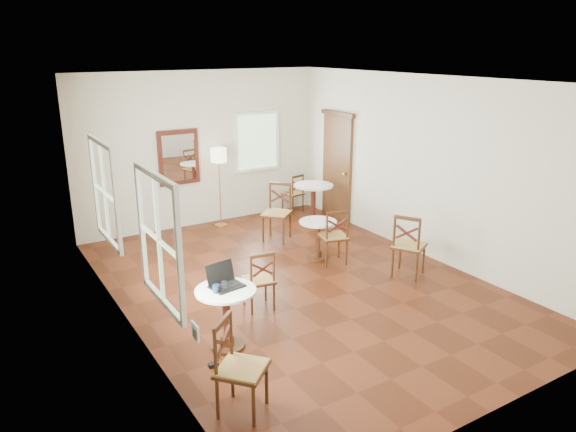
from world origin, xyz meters
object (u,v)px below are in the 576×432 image
Objects in this scene: chair_mid_a at (334,236)px; floor_lamp at (219,160)px; cafe_table_back at (313,200)px; laptop at (224,281)px; cafe_table_near at (226,312)px; chair_near_a at (259,280)px; chair_back_b at (277,212)px; chair_back_a at (293,193)px; water_glass at (224,286)px; chair_mid_b at (409,245)px; navy_mug at (217,289)px; power_adapter at (213,365)px; chair_near_b at (239,367)px; cafe_table_mid at (318,236)px; mouse at (224,287)px.

floor_lamp reaches higher than chair_mid_a.
laptop reaches higher than cafe_table_back.
chair_near_a reaches higher than cafe_table_near.
chair_back_a is at bearing 97.92° from chair_back_b.
chair_back_a is 1.97m from floor_lamp.
chair_back_b is at bearing 50.49° from water_glass.
chair_mid_b is at bearing -69.06° from floor_lamp.
laptop is 0.19m from navy_mug.
floor_lamp reaches higher than power_adapter.
chair_back_a is 2.00× the size of laptop.
chair_near_a is 2.78m from chair_back_b.
chair_near_b is at bearing -113.02° from floor_lamp.
chair_mid_a is 3.47m from power_adapter.
chair_back_b is at bearing 40.46° from laptop.
navy_mug reaches higher than cafe_table_back.
navy_mug reaches higher than cafe_table_mid.
cafe_table_back is 0.81× the size of chair_mid_b.
chair_near_b is 8.20× the size of navy_mug.
cafe_table_mid is at bearing 3.48° from chair_near_b.
chair_near_b reaches higher than chair_back_a.
chair_mid_a is at bearing -74.29° from floor_lamp.
power_adapter is at bearing -153.15° from mouse.
chair_mid_b is 3.72m from power_adapter.
navy_mug is at bearing -145.87° from cafe_table_mid.
chair_mid_a is 3.15m from navy_mug.
chair_near_a is at bearing -106.68° from floor_lamp.
navy_mug reaches higher than chair_back_a.
floor_lamp is 14.18× the size of water_glass.
chair_back_b is 3.93m from navy_mug.
water_glass is at bearing -141.32° from cafe_table_near.
chair_near_b is 0.63× the size of floor_lamp.
mouse is at bearing 68.17° from water_glass.
chair_mid_a is 2.97m from laptop.
navy_mug is 1.08× the size of power_adapter.
chair_near_a is 7.67× the size of water_glass.
chair_back_b is (1.61, 2.27, 0.10)m from chair_near_a.
power_adapter is (-2.95, -1.77, -0.44)m from chair_mid_a.
cafe_table_mid is 1.53m from chair_mid_b.
mouse is at bearing -80.01° from chair_back_b.
mouse is at bearing 44.38° from chair_mid_a.
cafe_table_mid is at bearing -51.19° from chair_mid_a.
laptop reaches higher than chair_mid_a.
chair_near_b is (-2.91, -2.89, 0.08)m from cafe_table_mid.
chair_back_b reaches higher than chair_back_a.
laptop is (-2.48, -1.66, 0.41)m from cafe_table_mid.
chair_mid_b reaches higher than cafe_table_mid.
chair_mid_b is 0.64× the size of floor_lamp.
laptop is 4.38× the size of mouse.
cafe_table_mid is 6.02× the size of power_adapter.
chair_back_a is 0.79× the size of chair_back_b.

